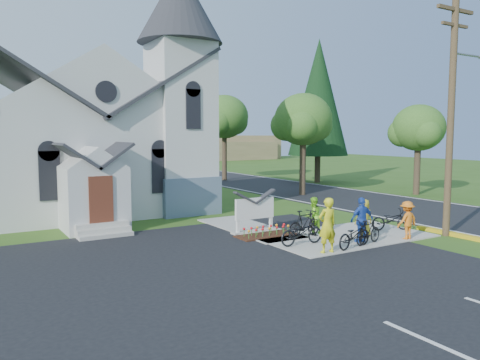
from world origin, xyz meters
TOP-DOWN VIEW (x-y plane):
  - ground at (0.00, 0.00)m, footprint 120.00×120.00m
  - parking_lot at (-7.00, -2.00)m, footprint 20.00×16.00m
  - road at (10.00, 15.00)m, footprint 8.00×90.00m
  - sidewalk at (1.50, 0.50)m, footprint 7.00×4.00m
  - church at (-5.48, 12.48)m, footprint 12.35×12.00m
  - church_sign at (-1.20, 3.20)m, footprint 2.20×0.40m
  - flower_bed at (-1.20, 2.30)m, footprint 2.60×1.10m
  - utility_pole at (5.36, -1.50)m, footprint 3.45×0.28m
  - tree_road_near at (8.50, 12.00)m, footprint 4.00×4.00m
  - tree_road_mid at (9.00, 24.00)m, footprint 4.40×4.40m
  - tree_road_far at (15.50, 8.00)m, footprint 3.60×3.60m
  - conifer at (15.00, 18.00)m, footprint 5.20×5.20m
  - distant_hills at (3.36, 56.33)m, footprint 61.00×10.00m
  - cyclist_0 at (-0.99, -1.19)m, footprint 0.76×0.55m
  - bike_0 at (-1.04, 0.18)m, footprint 1.90×0.72m
  - cyclist_1 at (0.56, 1.42)m, footprint 0.77×0.61m
  - bike_1 at (-0.16, 1.10)m, footprint 1.97×0.87m
  - cyclist_2 at (1.22, -0.69)m, footprint 1.08×0.56m
  - bike_2 at (0.32, -1.20)m, footprint 1.93×0.97m
  - cyclist_3 at (3.21, -1.20)m, footprint 1.00×0.59m
  - bike_3 at (1.19, -1.06)m, footprint 1.64×0.75m
  - cyclist_4 at (2.12, 0.05)m, footprint 0.87×0.72m
  - bike_4 at (4.03, 0.30)m, footprint 1.89×1.25m

SIDE VIEW (x-z plane):
  - ground at x=0.00m, z-range 0.00..0.00m
  - parking_lot at x=-7.00m, z-range 0.00..0.02m
  - road at x=10.00m, z-range 0.00..0.02m
  - sidewalk at x=1.50m, z-range 0.00..0.05m
  - flower_bed at x=-1.20m, z-range 0.00..0.07m
  - bike_4 at x=4.03m, z-range 0.05..0.99m
  - bike_3 at x=1.19m, z-range 0.05..1.00m
  - bike_2 at x=0.32m, z-range 0.05..1.02m
  - bike_0 at x=-1.04m, z-range 0.05..1.04m
  - bike_1 at x=-0.16m, z-range 0.05..1.20m
  - cyclist_3 at x=3.21m, z-range 0.05..1.58m
  - cyclist_4 at x=2.12m, z-range 0.05..1.59m
  - cyclist_1 at x=0.56m, z-range 0.05..1.62m
  - cyclist_2 at x=1.22m, z-range 0.05..1.81m
  - church_sign at x=-1.20m, z-range 0.18..1.88m
  - cyclist_0 at x=-0.99m, z-range 0.05..2.02m
  - distant_hills at x=3.36m, z-range -0.63..4.97m
  - tree_road_far at x=15.50m, z-range 1.48..7.78m
  - tree_road_near at x=8.50m, z-range 1.68..8.73m
  - church at x=-5.48m, z-range -1.25..11.75m
  - utility_pole at x=5.36m, z-range 0.40..10.40m
  - tree_road_mid at x=9.00m, z-range 1.88..9.68m
  - conifer at x=15.00m, z-range 1.19..13.59m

